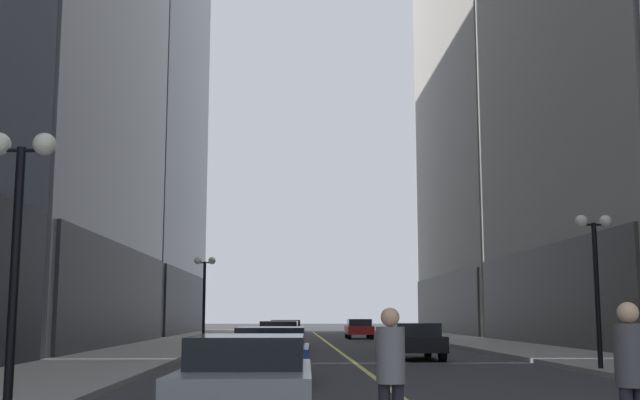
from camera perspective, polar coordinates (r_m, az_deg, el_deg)
ground_plane at (r=40.21m, az=0.99°, el=-10.57°), size 200.00×200.00×0.00m
sidewalk_left at (r=40.59m, az=-10.92°, el=-10.29°), size 4.50×78.00×0.15m
sidewalk_right at (r=41.49m, az=12.63°, el=-10.20°), size 4.50×78.00×0.15m
lane_centre_stripe at (r=40.20m, az=0.99°, el=-10.56°), size 0.16×70.00×0.01m
building_left_far at (r=69.51m, az=-14.85°, el=7.95°), size 13.95×26.00×41.52m
building_right_far at (r=70.24m, az=13.66°, el=7.08°), size 12.72×26.00×39.99m
car_grey at (r=11.84m, az=-5.24°, el=-12.63°), size 1.93×4.30×1.32m
car_blue at (r=19.66m, az=-3.54°, el=-10.89°), size 1.97×4.20×1.32m
car_black at (r=29.46m, az=6.78°, el=-9.96°), size 1.80×4.17×1.32m
car_maroon at (r=37.03m, az=-2.96°, el=-9.64°), size 2.05×4.57×1.32m
car_yellow at (r=44.64m, az=-2.53°, el=-9.41°), size 1.91×4.23×1.32m
car_red at (r=53.82m, az=2.83°, el=-9.21°), size 1.74×4.05×1.32m
pedestrian_with_orange_bag at (r=9.33m, az=21.52°, el=-11.36°), size 0.40×0.40×1.76m
pedestrian_in_grey_suit at (r=9.50m, az=5.12°, el=-12.04°), size 0.38×0.38×1.71m
street_lamp_left_near at (r=12.98m, az=-20.93°, el=-0.50°), size 1.06×0.36×4.43m
street_lamp_left_far at (r=39.35m, az=-8.33°, el=-5.79°), size 1.06×0.36×4.43m
street_lamp_right_mid at (r=23.66m, az=19.23°, el=-3.84°), size 1.06×0.36×4.43m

